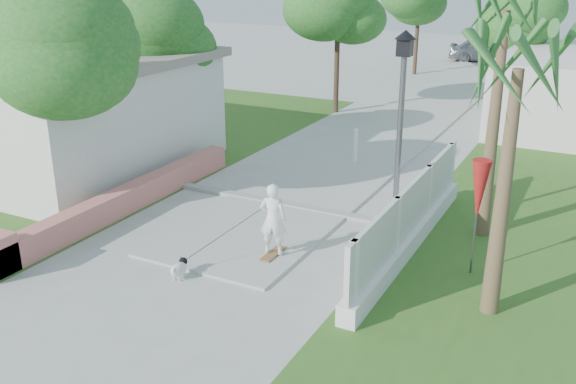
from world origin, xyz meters
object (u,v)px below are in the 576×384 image
Objects in this scene: patio_umbrella at (479,192)px; street_lamp at (400,129)px; skateboarder at (236,231)px; bollard at (355,145)px; dog at (179,268)px; parked_car at (486,50)px.

street_lamp is at bearing 152.24° from patio_umbrella.
street_lamp is at bearing -145.48° from skateboarder.
street_lamp reaches higher than bollard.
patio_umbrella is (4.60, -5.50, 1.10)m from bollard.
bollard is 1.99× the size of dog.
street_lamp is 4.00m from skateboarder.
parked_car is (-0.81, 28.95, 0.00)m from skateboarder.
street_lamp reaches higher than dog.
dog is (-4.91, -2.76, -1.48)m from patio_umbrella.
skateboarder reaches higher than bollard.
parked_car is (-0.51, 21.75, 0.12)m from bollard.
parked_car is (-5.11, 27.25, -0.99)m from patio_umbrella.
dog is at bearing 172.96° from parked_car.
patio_umbrella reaches higher than skateboarder.
skateboarder reaches higher than dog.
dog is (-0.31, -8.26, -0.38)m from bollard.
parked_car is at bearing 91.33° from bollard.
skateboarder is (-4.29, -1.70, -0.99)m from patio_umbrella.
bollard reaches higher than dog.
bollard is at bearing 120.96° from street_lamp.
street_lamp is 5.31m from dog.
street_lamp is at bearing -59.04° from bollard.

